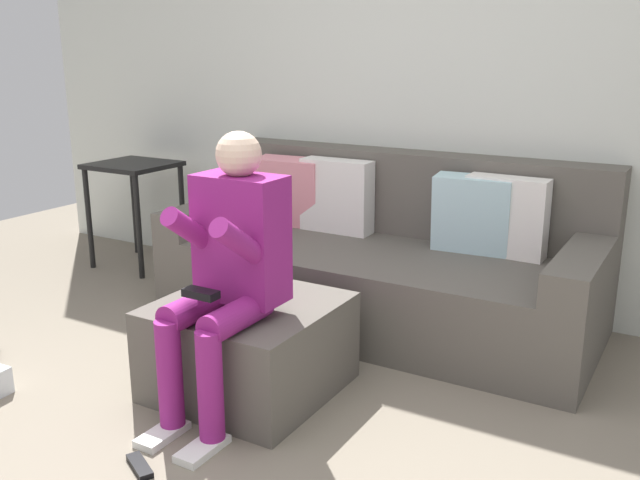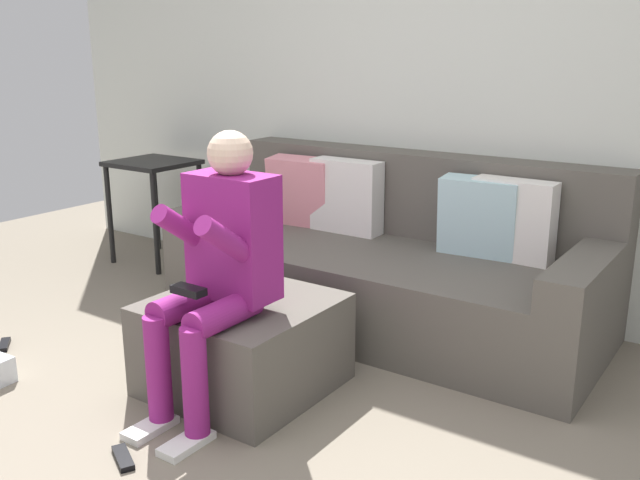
{
  "view_description": "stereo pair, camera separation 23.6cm",
  "coord_description": "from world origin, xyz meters",
  "px_view_note": "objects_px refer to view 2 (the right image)",
  "views": [
    {
      "loc": [
        1.37,
        -1.46,
        1.44
      ],
      "look_at": [
        -0.21,
        1.25,
        0.57
      ],
      "focal_mm": 38.83,
      "sensor_mm": 36.0,
      "label": 1
    },
    {
      "loc": [
        1.57,
        -1.34,
        1.44
      ],
      "look_at": [
        -0.21,
        1.25,
        0.57
      ],
      "focal_mm": 38.83,
      "sensor_mm": 36.0,
      "label": 2
    }
  ],
  "objects_px": {
    "couch_sectional": "(390,261)",
    "person_seated": "(219,260)",
    "remote_under_side_table": "(4,345)",
    "side_table": "(154,179)",
    "ottoman": "(243,344)",
    "remote_near_ottoman": "(123,458)"
  },
  "relations": [
    {
      "from": "couch_sectional",
      "to": "remote_under_side_table",
      "type": "xyz_separation_m",
      "value": [
        -1.4,
        -1.43,
        -0.32
      ]
    },
    {
      "from": "couch_sectional",
      "to": "remote_under_side_table",
      "type": "height_order",
      "value": "couch_sectional"
    },
    {
      "from": "couch_sectional",
      "to": "person_seated",
      "type": "bearing_deg",
      "value": -94.23
    },
    {
      "from": "remote_near_ottoman",
      "to": "side_table",
      "type": "bearing_deg",
      "value": 162.17
    },
    {
      "from": "couch_sectional",
      "to": "side_table",
      "type": "bearing_deg",
      "value": 179.04
    },
    {
      "from": "couch_sectional",
      "to": "ottoman",
      "type": "relative_size",
      "value": 3.22
    },
    {
      "from": "ottoman",
      "to": "remote_under_side_table",
      "type": "distance_m",
      "value": 1.33
    },
    {
      "from": "ottoman",
      "to": "remote_under_side_table",
      "type": "relative_size",
      "value": 4.87
    },
    {
      "from": "ottoman",
      "to": "remote_near_ottoman",
      "type": "xyz_separation_m",
      "value": [
        0.02,
        -0.69,
        -0.19
      ]
    },
    {
      "from": "couch_sectional",
      "to": "side_table",
      "type": "xyz_separation_m",
      "value": [
        -1.87,
        0.03,
        0.25
      ]
    },
    {
      "from": "remote_near_ottoman",
      "to": "remote_under_side_table",
      "type": "distance_m",
      "value": 1.32
    },
    {
      "from": "person_seated",
      "to": "side_table",
      "type": "relative_size",
      "value": 1.6
    },
    {
      "from": "side_table",
      "to": "remote_under_side_table",
      "type": "xyz_separation_m",
      "value": [
        0.47,
        -1.46,
        -0.57
      ]
    },
    {
      "from": "side_table",
      "to": "remote_near_ottoman",
      "type": "bearing_deg",
      "value": -45.61
    },
    {
      "from": "person_seated",
      "to": "remote_under_side_table",
      "type": "distance_m",
      "value": 1.46
    },
    {
      "from": "person_seated",
      "to": "remote_under_side_table",
      "type": "height_order",
      "value": "person_seated"
    },
    {
      "from": "ottoman",
      "to": "remote_near_ottoman",
      "type": "distance_m",
      "value": 0.71
    },
    {
      "from": "couch_sectional",
      "to": "remote_near_ottoman",
      "type": "distance_m",
      "value": 1.78
    },
    {
      "from": "couch_sectional",
      "to": "ottoman",
      "type": "height_order",
      "value": "couch_sectional"
    },
    {
      "from": "couch_sectional",
      "to": "remote_under_side_table",
      "type": "bearing_deg",
      "value": -134.37
    },
    {
      "from": "remote_near_ottoman",
      "to": "couch_sectional",
      "type": "bearing_deg",
      "value": 113.88
    },
    {
      "from": "remote_under_side_table",
      "to": "person_seated",
      "type": "bearing_deg",
      "value": 47.43
    }
  ]
}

